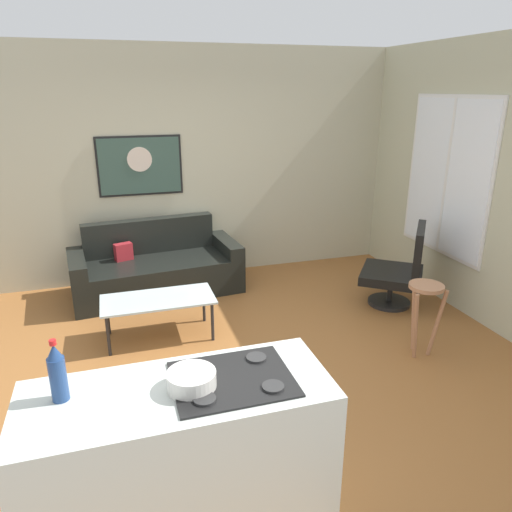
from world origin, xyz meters
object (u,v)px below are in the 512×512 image
at_px(mixing_bowl, 192,381).
at_px(armchair, 400,270).
at_px(soda_bottle, 57,373).
at_px(couch, 156,269).
at_px(wall_painting, 140,166).
at_px(coffee_table, 158,302).
at_px(bar_stool, 425,302).

bearing_deg(mixing_bowl, armchair, 39.77).
bearing_deg(soda_bottle, armchair, 32.96).
distance_m(couch, soda_bottle, 3.49).
xyz_separation_m(soda_bottle, mixing_bowl, (0.61, -0.10, -0.10)).
xyz_separation_m(armchair, wall_painting, (-2.60, 1.63, 1.02)).
xyz_separation_m(coffee_table, bar_stool, (2.23, -1.01, 0.14)).
bearing_deg(couch, mixing_bowl, -92.22).
relative_size(armchair, bar_stool, 1.35).
height_order(couch, mixing_bowl, mixing_bowl).
bearing_deg(couch, armchair, -25.20).
height_order(couch, soda_bottle, soda_bottle).
xyz_separation_m(couch, wall_painting, (-0.06, 0.43, 1.16)).
bearing_deg(mixing_bowl, soda_bottle, 171.03).
relative_size(soda_bottle, wall_painting, 0.32).
distance_m(coffee_table, soda_bottle, 2.35).
distance_m(coffee_table, bar_stool, 2.45).
distance_m(armchair, wall_painting, 3.23).
bearing_deg(soda_bottle, couch, 77.42).
bearing_deg(wall_painting, mixing_bowl, -91.03).
bearing_deg(armchair, soda_bottle, -147.04).
relative_size(bar_stool, wall_painting, 0.70).
xyz_separation_m(couch, soda_bottle, (-0.74, -3.32, 0.78)).
height_order(bar_stool, wall_painting, wall_painting).
bearing_deg(mixing_bowl, couch, 87.78).
bearing_deg(bar_stool, wall_painting, 130.18).
xyz_separation_m(bar_stool, wall_painting, (-2.20, 2.60, 0.92)).
xyz_separation_m(coffee_table, soda_bottle, (-0.65, -2.16, 0.67)).
relative_size(soda_bottle, mixing_bowl, 1.31).
relative_size(bar_stool, soda_bottle, 2.16).
bearing_deg(coffee_table, mixing_bowl, -91.03).
xyz_separation_m(bar_stool, soda_bottle, (-2.88, -1.15, 0.53)).
relative_size(coffee_table, soda_bottle, 3.34).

